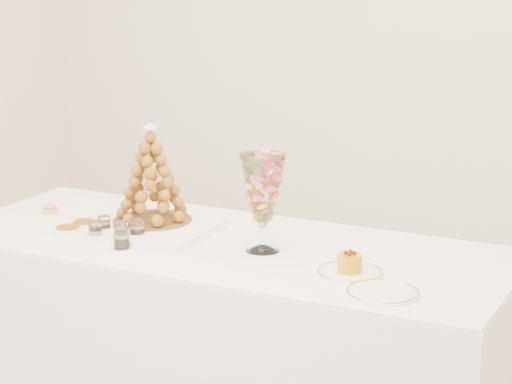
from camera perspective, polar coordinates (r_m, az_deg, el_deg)
The scene contains 15 objects.
buffet_table at distance 3.74m, azimuth -1.81°, elevation -8.76°, with size 2.12×0.91×0.80m.
lace_tray at distance 3.80m, azimuth -6.78°, elevation -1.97°, with size 0.56×0.42×0.02m, color white.
macaron_vase at distance 3.45m, azimuth 0.39°, elevation 0.21°, with size 0.16×0.16×0.35m.
cake_plate at distance 3.28m, azimuth 5.38°, elevation -4.61°, with size 0.22×0.22×0.01m, color white.
spare_plate at distance 3.11m, azimuth 7.25°, elevation -5.73°, with size 0.23×0.23×0.01m, color white.
pink_tart at distance 4.07m, azimuth -11.69°, elevation -0.95°, with size 0.07×0.07×0.04m.
verrine_a at distance 3.76m, azimuth -8.67°, elevation -1.83°, with size 0.05×0.05×0.06m, color white.
verrine_b at distance 3.64m, azimuth -7.74°, elevation -2.27°, with size 0.06×0.06×0.07m, color white.
verrine_c at distance 3.67m, azimuth -6.80°, elevation -2.11°, with size 0.05×0.05×0.07m, color white.
verrine_d at distance 3.68m, azimuth -9.16°, elevation -2.20°, with size 0.05×0.05×0.07m, color white.
verrine_e at distance 3.56m, azimuth -7.70°, elevation -2.64°, with size 0.06×0.06×0.07m, color white.
ramekin_back at distance 3.81m, azimuth -9.75°, elevation -1.91°, with size 0.10×0.10×0.03m, color white.
ramekin_front at distance 3.75m, azimuth -10.69°, elevation -2.23°, with size 0.10×0.10×0.03m, color white.
croquembouche at distance 3.79m, azimuth -6.00°, elevation 1.04°, with size 0.30×0.30×0.38m.
mousse_cake at distance 3.27m, azimuth 5.38°, elevation -4.04°, with size 0.08×0.08×0.07m.
Camera 1 is at (1.66, -2.76, 1.86)m, focal length 70.00 mm.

